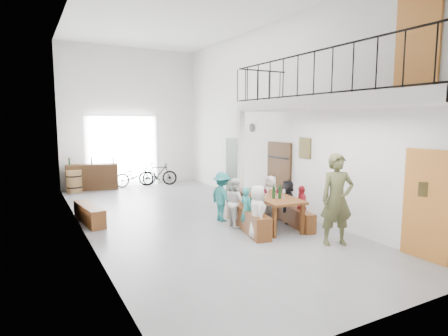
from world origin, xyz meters
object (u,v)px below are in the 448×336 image
side_bench (89,214)px  serving_counter (92,177)px  tasting_table (270,198)px  bench_inner (247,218)px  bicycle_near (136,176)px  host_standing (337,199)px  oak_barrel (74,181)px

side_bench → serving_counter: serving_counter is taller
tasting_table → bench_inner: size_ratio=0.97×
bicycle_near → side_bench: bearing=148.8°
side_bench → bicycle_near: (2.52, 4.81, 0.21)m
serving_counter → bicycle_near: bearing=7.6°
bench_inner → host_standing: (1.05, -1.89, 0.71)m
oak_barrel → bicycle_near: bicycle_near is taller
side_bench → host_standing: host_standing is taller
bicycle_near → bench_inner: bearing=-177.3°
serving_counter → host_standing: host_standing is taller
tasting_table → bench_inner: (-0.62, 0.07, -0.45)m
oak_barrel → host_standing: bearing=-64.8°
side_bench → host_standing: 6.13m
host_standing → bench_inner: bearing=139.9°
side_bench → bicycle_near: bicycle_near is taller
tasting_table → side_bench: size_ratio=1.32×
tasting_table → bicycle_near: 7.39m
oak_barrel → serving_counter: bearing=20.2°
bench_inner → side_bench: bearing=156.7°
host_standing → bicycle_near: bearing=122.4°
bench_inner → serving_counter: (-2.45, 7.22, 0.23)m
tasting_table → oak_barrel: size_ratio=2.69×
oak_barrel → host_standing: (4.17, -8.87, 0.56)m
bicycle_near → oak_barrel: bearing=91.3°
tasting_table → oak_barrel: (-3.75, 7.05, -0.30)m
side_bench → serving_counter: bearing=80.0°
side_bench → bicycle_near: 5.43m
bench_inner → host_standing: host_standing is taller
side_bench → serving_counter: (0.86, 4.86, 0.26)m
side_bench → tasting_table: bearing=-31.8°
bench_inner → serving_counter: size_ratio=1.21×
tasting_table → side_bench: 4.65m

